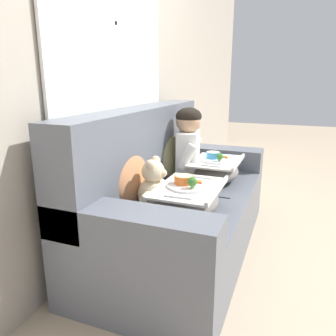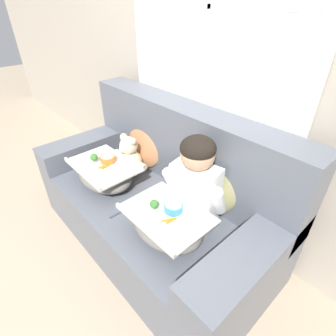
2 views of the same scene
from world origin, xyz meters
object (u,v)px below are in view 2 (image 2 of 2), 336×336
(teddy_bear, at_px, (129,157))
(lap_tray_teddy, at_px, (105,173))
(child_figure, at_px, (196,176))
(couch, at_px, (159,199))
(throw_pillow_behind_teddy, at_px, (145,142))
(lap_tray_child, at_px, (167,223))
(throw_pillow_behind_child, at_px, (212,179))

(teddy_bear, bearing_deg, lap_tray_teddy, -90.11)
(child_figure, bearing_deg, couch, -179.72)
(throw_pillow_behind_teddy, bearing_deg, lap_tray_teddy, -90.01)
(teddy_bear, bearing_deg, throw_pillow_behind_teddy, 90.12)
(throw_pillow_behind_teddy, xyz_separation_m, teddy_bear, (0.00, -0.16, -0.07))
(couch, relative_size, teddy_bear, 5.26)
(throw_pillow_behind_teddy, bearing_deg, child_figure, -13.26)
(child_figure, distance_m, lap_tray_teddy, 0.71)
(lap_tray_child, bearing_deg, child_figure, 89.97)
(couch, distance_m, teddy_bear, 0.38)
(throw_pillow_behind_child, distance_m, throw_pillow_behind_teddy, 0.65)
(throw_pillow_behind_child, distance_m, lap_tray_child, 0.39)
(lap_tray_teddy, bearing_deg, lap_tray_child, -0.01)
(child_figure, xyz_separation_m, lap_tray_child, (-0.00, -0.22, -0.21))
(teddy_bear, bearing_deg, couch, 0.30)
(throw_pillow_behind_teddy, bearing_deg, couch, -25.46)
(couch, bearing_deg, throw_pillow_behind_teddy, 154.54)
(couch, xyz_separation_m, throw_pillow_behind_child, (0.32, 0.15, 0.27))
(couch, height_order, lap_tray_child, couch)
(throw_pillow_behind_teddy, bearing_deg, lap_tray_child, -29.68)
(throw_pillow_behind_teddy, relative_size, child_figure, 0.76)
(throw_pillow_behind_child, xyz_separation_m, throw_pillow_behind_teddy, (-0.65, 0.00, 0.00))
(child_figure, height_order, teddy_bear, child_figure)
(teddy_bear, xyz_separation_m, lap_tray_teddy, (-0.00, -0.21, -0.04))
(throw_pillow_behind_teddy, height_order, lap_tray_child, throw_pillow_behind_teddy)
(throw_pillow_behind_child, bearing_deg, throw_pillow_behind_teddy, 180.00)
(throw_pillow_behind_child, bearing_deg, teddy_bear, -166.46)
(throw_pillow_behind_child, xyz_separation_m, lap_tray_teddy, (-0.65, -0.37, -0.11))
(throw_pillow_behind_teddy, bearing_deg, teddy_bear, -89.88)
(throw_pillow_behind_teddy, distance_m, teddy_bear, 0.17)
(couch, bearing_deg, lap_tray_teddy, -146.45)
(couch, bearing_deg, throw_pillow_behind_child, 25.46)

